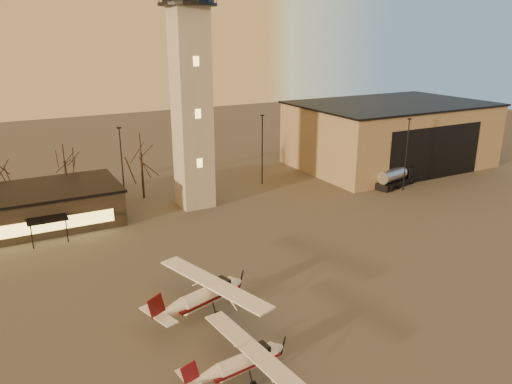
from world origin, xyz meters
The scene contains 9 objects.
ground centered at (0.00, 0.00, 0.00)m, with size 220.00×220.00×0.00m, color #494644.
control_tower centered at (0.00, 30.00, 16.33)m, with size 6.80×6.80×32.60m.
hangar centered at (36.00, 33.98, 5.15)m, with size 30.60×20.60×10.30m.
terminal centered at (-21.99, 31.98, 2.16)m, with size 25.40×12.20×4.30m.
light_poles centered at (0.50, 31.00, 5.41)m, with size 58.50×12.25×10.14m.
tree_row centered at (-13.70, 39.16, 5.94)m, with size 37.20×9.20×8.80m.
cessna_front centered at (-8.41, 5.67, 1.14)m, with size 9.70×11.99×3.33m.
cessna_rear centered at (-9.42, -2.89, 0.95)m, with size 7.99×10.07×2.77m.
fuel_truck centered at (28.42, 23.99, 1.09)m, with size 7.76×3.92×2.77m.
Camera 1 is at (-21.80, -26.97, 21.22)m, focal length 35.00 mm.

